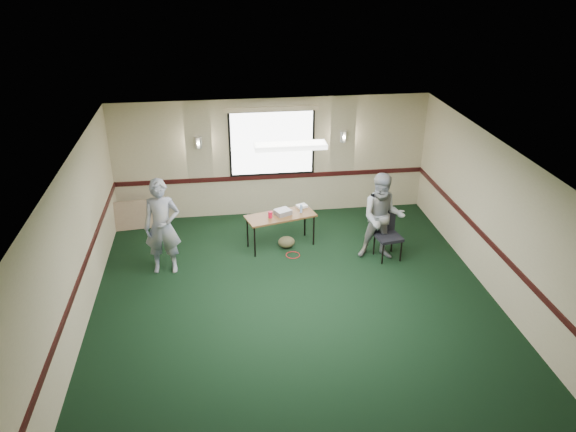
{
  "coord_description": "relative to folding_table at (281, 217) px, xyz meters",
  "views": [
    {
      "loc": [
        -1.22,
        -7.79,
        5.65
      ],
      "look_at": [
        0.0,
        1.3,
        1.2
      ],
      "focal_mm": 35.0,
      "sensor_mm": 36.0,
      "label": 1
    }
  ],
  "objects": [
    {
      "name": "folded_table",
      "position": [
        -2.99,
        1.23,
        -0.33
      ],
      "size": [
        1.27,
        0.32,
        0.64
      ],
      "primitive_type": "cube",
      "rotation": [
        -0.21,
        0.0,
        0.11
      ],
      "color": "#9C7B60",
      "rests_on": "ground"
    },
    {
      "name": "water_bottle",
      "position": [
        0.43,
        0.07,
        0.14
      ],
      "size": [
        0.05,
        0.05,
        0.18
      ],
      "primitive_type": "cylinder",
      "color": "#8FB4EB",
      "rests_on": "folding_table"
    },
    {
      "name": "person_right",
      "position": [
        1.9,
        -0.73,
        0.24
      ],
      "size": [
        0.98,
        0.83,
        1.78
      ],
      "primitive_type": "imported",
      "rotation": [
        0.0,
        0.0,
        -0.2
      ],
      "color": "#7388B3",
      "rests_on": "ground"
    },
    {
      "name": "room_shell",
      "position": [
        0.01,
        -0.25,
        0.93
      ],
      "size": [
        8.0,
        8.02,
        8.0
      ],
      "color": "tan",
      "rests_on": "ground"
    },
    {
      "name": "game_console",
      "position": [
        0.49,
        0.32,
        0.08
      ],
      "size": [
        0.25,
        0.23,
        0.05
      ],
      "primitive_type": "cube",
      "rotation": [
        0.0,
        0.0,
        0.4
      ],
      "color": "white",
      "rests_on": "folding_table"
    },
    {
      "name": "projector",
      "position": [
        0.05,
        0.04,
        0.1
      ],
      "size": [
        0.38,
        0.36,
        0.1
      ],
      "primitive_type": "cube",
      "rotation": [
        0.0,
        0.0,
        0.45
      ],
      "color": "gray",
      "rests_on": "folding_table"
    },
    {
      "name": "person_left",
      "position": [
        -2.29,
        -0.67,
        0.28
      ],
      "size": [
        0.7,
        0.48,
        1.87
      ],
      "primitive_type": "imported",
      "rotation": [
        0.0,
        0.0,
        -0.05
      ],
      "color": "#3D4D87",
      "rests_on": "ground"
    },
    {
      "name": "cable_coil",
      "position": [
        0.19,
        -0.44,
        -0.64
      ],
      "size": [
        0.31,
        0.31,
        0.01
      ],
      "primitive_type": "torus",
      "rotation": [
        0.0,
        0.0,
        0.07
      ],
      "color": "red",
      "rests_on": "ground"
    },
    {
      "name": "red_cup",
      "position": [
        -0.22,
        -0.08,
        0.12
      ],
      "size": [
        0.09,
        0.09,
        0.13
      ],
      "primitive_type": "cylinder",
      "color": "red",
      "rests_on": "folding_table"
    },
    {
      "name": "ground",
      "position": [
        0.01,
        -2.37,
        -0.65
      ],
      "size": [
        8.0,
        8.0,
        0.0
      ],
      "primitive_type": "plane",
      "color": "black",
      "rests_on": "ground"
    },
    {
      "name": "duffel_bag",
      "position": [
        0.11,
        -0.1,
        -0.53
      ],
      "size": [
        0.38,
        0.31,
        0.25
      ],
      "primitive_type": "ellipsoid",
      "rotation": [
        0.0,
        0.0,
        0.15
      ],
      "color": "#4D482C",
      "rests_on": "ground"
    },
    {
      "name": "folding_table",
      "position": [
        0.0,
        0.0,
        0.0
      ],
      "size": [
        1.5,
        0.9,
        0.7
      ],
      "rotation": [
        0.0,
        0.0,
        0.26
      ],
      "color": "#513817",
      "rests_on": "ground"
    },
    {
      "name": "conference_chair",
      "position": [
        2.02,
        -0.68,
        -0.09
      ],
      "size": [
        0.54,
        0.55,
        0.96
      ],
      "rotation": [
        0.0,
        0.0,
        0.16
      ],
      "color": "black",
      "rests_on": "ground"
    }
  ]
}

